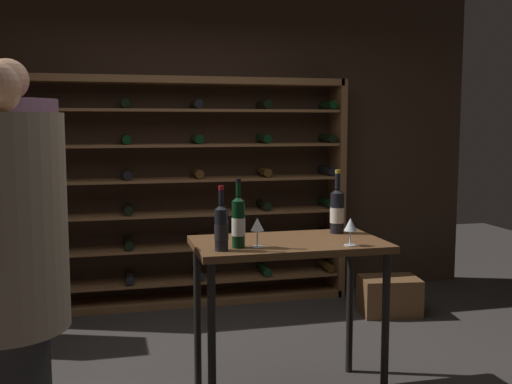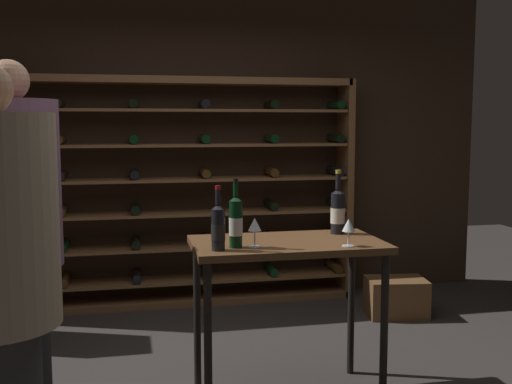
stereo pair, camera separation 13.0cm
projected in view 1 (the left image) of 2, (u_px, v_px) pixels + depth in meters
back_wall at (190, 139)px, 5.47m from camera, size 5.42×0.10×2.91m
wine_rack at (165, 193)px, 5.26m from camera, size 3.28×0.32×1.99m
tasting_table at (288, 261)px, 3.47m from camera, size 1.08×0.61×0.93m
person_bystander_dark_jacket at (2, 275)px, 2.39m from camera, size 0.51×0.51×1.84m
person_guest_plum_blouse at (14, 225)px, 3.22m from camera, size 0.50×0.50×1.93m
wine_crate at (389, 296)px, 5.09m from camera, size 0.52×0.41×0.31m
wine_bottle_green_slim at (238, 222)px, 3.25m from camera, size 0.07×0.07×0.37m
wine_bottle_red_label at (337, 211)px, 3.68m from camera, size 0.09×0.09×0.39m
wine_bottle_black_capsule at (221, 227)px, 3.17m from camera, size 0.07×0.07×0.34m
wine_glass_stemmed_right at (350, 226)px, 3.31m from camera, size 0.07×0.07×0.15m
wine_glass_stemmed_left at (257, 226)px, 3.26m from camera, size 0.07×0.07×0.16m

